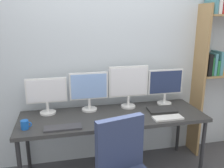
{
  "coord_description": "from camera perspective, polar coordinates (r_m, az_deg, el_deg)",
  "views": [
    {
      "loc": [
        -0.55,
        -1.84,
        1.79
      ],
      "look_at": [
        0.0,
        0.65,
        1.09
      ],
      "focal_mm": 38.17,
      "sensor_mm": 36.0,
      "label": 1
    }
  ],
  "objects": [
    {
      "name": "wall_back",
      "position": [
        2.95,
        -1.56,
        5.8
      ],
      "size": [
        4.48,
        0.1,
        2.6
      ],
      "color": "silver",
      "rests_on": "ground_plane"
    },
    {
      "name": "desk",
      "position": [
        2.73,
        0.23,
        -8.44
      ],
      "size": [
        2.08,
        0.68,
        0.74
      ],
      "color": "#333333",
      "rests_on": "ground_plane"
    },
    {
      "name": "bookshelf",
      "position": [
        3.4,
        25.17,
        6.48
      ],
      "size": [
        0.83,
        0.28,
        2.12
      ],
      "color": "#9E7A4C",
      "rests_on": "ground_plane"
    },
    {
      "name": "monitor_far_left",
      "position": [
        2.78,
        -15.39,
        -2.24
      ],
      "size": [
        0.45,
        0.18,
        0.41
      ],
      "color": "silver",
      "rests_on": "desk"
    },
    {
      "name": "monitor_center_left",
      "position": [
        2.78,
        -5.55,
        -1.21
      ],
      "size": [
        0.45,
        0.18,
        0.46
      ],
      "color": "silver",
      "rests_on": "desk"
    },
    {
      "name": "monitor_center_right",
      "position": [
        2.87,
        3.97,
        -0.03
      ],
      "size": [
        0.48,
        0.18,
        0.51
      ],
      "color": "silver",
      "rests_on": "desk"
    },
    {
      "name": "monitor_far_right",
      "position": [
        3.04,
        12.64,
        -0.15
      ],
      "size": [
        0.45,
        0.18,
        0.45
      ],
      "color": "silver",
      "rests_on": "desk"
    },
    {
      "name": "keyboard_left",
      "position": [
        2.44,
        -11.68,
        -10.2
      ],
      "size": [
        0.37,
        0.13,
        0.02
      ],
      "primitive_type": "cube",
      "color": "#38383D",
      "rests_on": "desk"
    },
    {
      "name": "keyboard_right",
      "position": [
        2.68,
        13.22,
        -7.89
      ],
      "size": [
        0.33,
        0.13,
        0.02
      ],
      "primitive_type": "cube",
      "color": "silver",
      "rests_on": "desk"
    },
    {
      "name": "computer_mouse",
      "position": [
        2.47,
        -0.36,
        -9.43
      ],
      "size": [
        0.06,
        0.1,
        0.03
      ],
      "primitive_type": "ellipsoid",
      "color": "silver",
      "rests_on": "desk"
    },
    {
      "name": "laptop_closed",
      "position": [
        2.89,
        11.82,
        -6.05
      ],
      "size": [
        0.33,
        0.24,
        0.02
      ],
      "primitive_type": "cube",
      "rotation": [
        0.0,
        0.0,
        -0.07
      ],
      "color": "#2D2D2D",
      "rests_on": "desk"
    },
    {
      "name": "coffee_mug",
      "position": [
        2.52,
        -20.13,
        -9.15
      ],
      "size": [
        0.11,
        0.08,
        0.09
      ],
      "color": "blue",
      "rests_on": "desk"
    }
  ]
}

